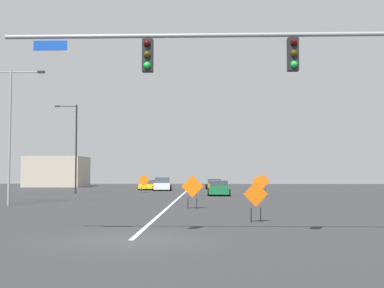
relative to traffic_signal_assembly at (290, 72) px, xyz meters
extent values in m
plane|color=#2D2D30|center=(-5.04, 0.01, -5.32)|extent=(153.85, 153.85, 0.00)
cube|color=white|center=(-5.04, 42.75, -5.32)|extent=(0.16, 85.47, 0.01)
cylinder|color=gray|center=(-2.22, 0.01, 1.21)|extent=(13.94, 0.14, 0.14)
cube|color=black|center=(0.11, 0.01, 0.57)|extent=(0.34, 0.32, 1.05)
sphere|color=#3A0503|center=(0.11, -0.16, 0.92)|extent=(0.22, 0.22, 0.22)
sphere|color=#3C3106|center=(0.11, -0.16, 0.57)|extent=(0.22, 0.22, 0.22)
sphere|color=green|center=(0.11, -0.16, 0.22)|extent=(0.22, 0.22, 0.22)
cube|color=black|center=(-4.54, 0.01, 0.57)|extent=(0.34, 0.32, 1.05)
sphere|color=#3A0503|center=(-4.54, -0.16, 0.92)|extent=(0.22, 0.22, 0.22)
sphere|color=#3C3106|center=(-4.54, -0.16, 0.57)|extent=(0.22, 0.22, 0.22)
sphere|color=green|center=(-4.54, -0.16, 0.22)|extent=(0.22, 0.22, 0.22)
cube|color=#1447B7|center=(-7.71, 0.01, 0.92)|extent=(1.10, 0.03, 0.32)
cylinder|color=gray|center=(-15.58, 16.27, -0.87)|extent=(0.16, 0.16, 8.89)
cylinder|color=gray|center=(-14.58, 16.27, 3.42)|extent=(2.01, 0.08, 0.08)
cube|color=#262628|center=(-13.57, 16.27, 3.42)|extent=(0.44, 0.24, 0.14)
cylinder|color=black|center=(-15.92, 33.96, -0.81)|extent=(0.16, 0.16, 9.02)
cylinder|color=black|center=(-16.92, 33.96, 3.55)|extent=(1.99, 0.08, 0.08)
cube|color=#262628|center=(-17.92, 33.96, 3.55)|extent=(0.44, 0.24, 0.14)
cube|color=orange|center=(-0.56, 5.72, -4.12)|extent=(1.08, 0.27, 1.09)
cylinder|color=black|center=(-0.76, 5.67, -5.00)|extent=(0.05, 0.05, 0.64)
cylinder|color=black|center=(-0.35, 5.76, -5.00)|extent=(0.05, 0.05, 0.64)
cube|color=orange|center=(2.12, 27.23, -3.94)|extent=(1.25, 0.07, 1.25)
cylinder|color=black|center=(1.87, 27.24, -4.95)|extent=(0.05, 0.05, 0.74)
cylinder|color=black|center=(2.36, 27.23, -4.95)|extent=(0.05, 0.05, 0.74)
cube|color=orange|center=(-9.34, 36.33, -4.00)|extent=(1.30, 0.26, 1.31)
cylinder|color=black|center=(-9.59, 36.37, -5.00)|extent=(0.05, 0.05, 0.64)
cylinder|color=black|center=(-9.08, 36.29, -5.00)|extent=(0.05, 0.05, 0.64)
cube|color=orange|center=(-3.52, 13.67, -4.00)|extent=(1.33, 0.06, 1.33)
cylinder|color=black|center=(-3.78, 13.67, -5.00)|extent=(0.05, 0.05, 0.64)
cylinder|color=black|center=(-3.27, 13.66, -5.00)|extent=(0.05, 0.05, 0.64)
cube|color=orange|center=(2.43, 35.18, -4.09)|extent=(1.07, 0.27, 1.09)
cylinder|color=black|center=(2.22, 35.23, -4.99)|extent=(0.05, 0.05, 0.66)
cylinder|color=black|center=(2.64, 35.14, -4.99)|extent=(0.05, 0.05, 0.66)
cube|color=orange|center=(-1.80, 48.16, -4.89)|extent=(2.02, 4.54, 0.55)
cube|color=#333D47|center=(-1.79, 47.93, -4.31)|extent=(1.73, 2.30, 0.60)
cylinder|color=black|center=(-0.98, 49.76, -5.00)|extent=(0.25, 0.65, 0.64)
cylinder|color=black|center=(-2.77, 49.67, -5.00)|extent=(0.25, 0.65, 0.64)
cylinder|color=black|center=(-0.82, 46.65, -5.00)|extent=(0.25, 0.65, 0.64)
cylinder|color=black|center=(-2.62, 46.55, -5.00)|extent=(0.25, 0.65, 0.64)
cube|color=gold|center=(-9.96, 46.00, -4.88)|extent=(2.02, 4.67, 0.56)
cube|color=#333D47|center=(-9.95, 46.23, -4.36)|extent=(1.74, 2.63, 0.48)
cylinder|color=black|center=(-10.94, 44.44, -5.00)|extent=(0.25, 0.65, 0.64)
cylinder|color=black|center=(-9.14, 44.35, -5.00)|extent=(0.25, 0.65, 0.64)
cylinder|color=black|center=(-10.78, 47.65, -5.00)|extent=(0.25, 0.65, 0.64)
cylinder|color=black|center=(-8.98, 47.56, -5.00)|extent=(0.25, 0.65, 0.64)
cube|color=#196B38|center=(-1.59, 30.56, -4.79)|extent=(1.83, 3.88, 0.74)
cube|color=#333D47|center=(-1.59, 30.36, -4.18)|extent=(1.65, 1.98, 0.49)
cylinder|color=black|center=(-0.68, 31.91, -5.00)|extent=(0.22, 0.64, 0.64)
cylinder|color=black|center=(-2.50, 31.91, -5.00)|extent=(0.22, 0.64, 0.64)
cylinder|color=black|center=(-0.68, 29.20, -5.00)|extent=(0.22, 0.64, 0.64)
cylinder|color=black|center=(-2.51, 29.20, -5.00)|extent=(0.22, 0.64, 0.64)
cube|color=white|center=(-7.97, 43.05, -4.79)|extent=(2.08, 4.12, 0.74)
cube|color=#333D47|center=(-7.98, 43.25, -4.11)|extent=(1.79, 2.07, 0.64)
cylinder|color=black|center=(-8.85, 41.59, -5.00)|extent=(0.25, 0.65, 0.64)
cylinder|color=black|center=(-6.96, 41.69, -5.00)|extent=(0.25, 0.65, 0.64)
cylinder|color=black|center=(-8.99, 44.42, -5.00)|extent=(0.25, 0.65, 0.64)
cylinder|color=black|center=(-7.10, 44.51, -5.00)|extent=(0.25, 0.65, 0.64)
cube|color=#B2A893|center=(-25.15, 57.90, -3.08)|extent=(8.22, 7.61, 4.48)
camera|label=1|loc=(-2.63, -15.66, -3.18)|focal=46.33mm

